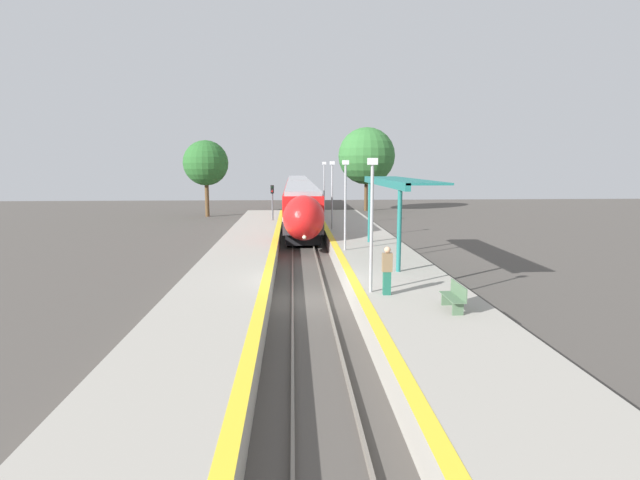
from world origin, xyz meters
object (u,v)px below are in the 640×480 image
lamppost_near (372,216)px  lamppost_far (332,190)px  person_waiting (387,270)px  train (299,196)px  lamppost_mid (345,199)px  railway_signal (272,203)px  lamppost_farthest (324,185)px  platform_bench (455,296)px

lamppost_near → lamppost_far: bearing=90.0°
person_waiting → lamppost_far: lamppost_far is taller
train → lamppost_mid: bearing=-85.3°
person_waiting → lamppost_far: 19.13m
train → railway_signal: 11.66m
train → lamppost_far: (2.22, -17.44, 1.54)m
railway_signal → lamppost_farthest: 5.84m
platform_bench → lamppost_far: size_ratio=0.31×
platform_bench → lamppost_far: bearing=96.5°
person_waiting → lamppost_farthest: 28.40m
platform_bench → lamppost_mid: (-2.40, 11.79, 2.40)m
platform_bench → lamppost_mid: bearing=101.5°
person_waiting → railway_signal: bearing=101.7°
lamppost_far → lamppost_farthest: same height
platform_bench → lamppost_near: 4.21m
person_waiting → lamppost_far: (-0.53, 19.03, 1.93)m
lamppost_near → platform_bench: bearing=-46.1°
platform_bench → lamppost_near: size_ratio=0.31×
lamppost_farthest → lamppost_near: bearing=-90.0°
lamppost_far → person_waiting: bearing=-88.4°
platform_bench → railway_signal: (-7.04, 27.12, 1.03)m
person_waiting → railway_signal: size_ratio=0.46×
person_waiting → lamppost_farthest: size_ratio=0.36×
lamppost_farthest → train: bearing=105.2°
railway_signal → lamppost_mid: bearing=-73.2°
lamppost_far → lamppost_near: bearing=-90.0°
train → person_waiting: size_ratio=27.47×
lamppost_near → lamppost_mid: 9.30m
train → railway_signal: bearing=-102.0°
platform_bench → railway_signal: bearing=104.5°
lamppost_far → lamppost_farthest: size_ratio=1.00×
train → lamppost_farthest: (2.22, -8.14, 1.54)m
lamppost_far → lamppost_mid: bearing=-90.0°
train → person_waiting: (2.75, -36.46, -0.39)m
railway_signal → lamppost_mid: (4.64, -15.33, 1.37)m
train → lamppost_near: 36.14m
person_waiting → lamppost_farthest: lamppost_farthest is taller
person_waiting → lamppost_mid: lamppost_mid is taller
platform_bench → person_waiting: person_waiting is taller
lamppost_near → lamppost_far: same height
train → lamppost_far: bearing=-82.8°
lamppost_mid → lamppost_farthest: bearing=90.0°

